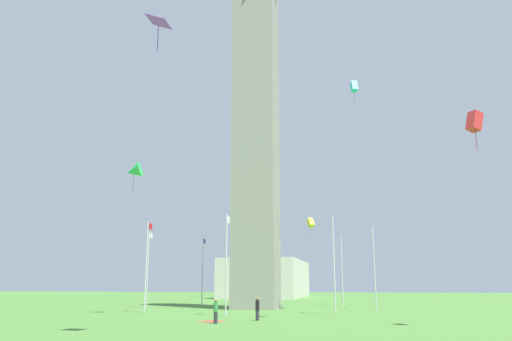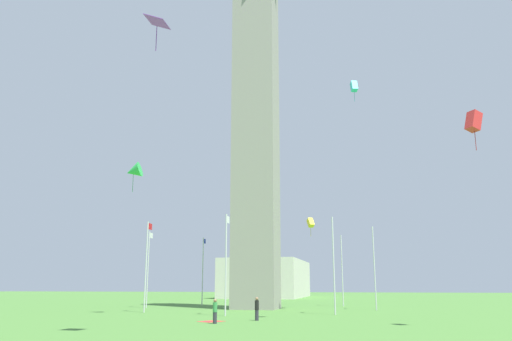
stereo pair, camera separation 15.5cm
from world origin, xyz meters
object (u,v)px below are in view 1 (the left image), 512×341
person_green_shirt (216,311)px  flagpole_w (374,264)px  flagpole_nw (342,267)px  person_black_shirt (257,309)px  obelisk_monument (256,118)px  picnic_blanket_near_first_person (212,321)px  flagpole_sw (334,261)px  flagpole_s (226,260)px  flagpole_ne (203,268)px  kite_red_box (474,121)px  kite_cyan_box (354,87)px  flagpole_e (148,266)px  distant_building (267,279)px  kite_purple_diamond (159,23)px  flagpole_n (275,268)px  kite_green_delta (134,171)px  flagpole_se (147,262)px  kite_yellow_box (311,223)px

person_green_shirt → flagpole_w: bearing=-9.2°
flagpole_nw → person_black_shirt: (-28.15, 5.56, -4.09)m
obelisk_monument → picnic_blanket_near_first_person: obelisk_monument is taller
flagpole_sw → person_green_shirt: (-12.88, 7.87, -4.11)m
flagpole_s → flagpole_w: 19.01m
flagpole_ne → kite_red_box: size_ratio=3.35×
kite_cyan_box → flagpole_ne: bearing=60.7°
flagpole_sw → kite_cyan_box: bearing=-20.8°
flagpole_e → distant_building: (53.43, -4.93, -1.02)m
picnic_blanket_near_first_person → person_black_shirt: bearing=-63.5°
picnic_blanket_near_first_person → flagpole_s: bearing=6.1°
person_green_shirt → kite_purple_diamond: size_ratio=0.84×
flagpole_nw → kite_cyan_box: 23.65m
flagpole_ne → flagpole_sw: 26.88m
flagpole_n → person_black_shirt: 32.58m
flagpole_nw → kite_green_delta: 31.20m
flagpole_se → person_black_shirt: bearing=-124.2°
flagpole_s → flagpole_se: bearing=67.5°
kite_yellow_box → obelisk_monument: bearing=77.1°
kite_yellow_box → picnic_blanket_near_first_person: kite_yellow_box is taller
flagpole_s → kite_green_delta: kite_green_delta is taller
flagpole_n → kite_yellow_box: bearing=-156.2°
flagpole_ne → flagpole_w: (-9.51, -22.95, 0.00)m
kite_green_delta → flagpole_n: bearing=-19.2°
flagpole_ne → picnic_blanket_near_first_person: (-29.75, -10.23, -4.96)m
obelisk_monument → flagpole_w: size_ratio=5.02×
person_black_shirt → flagpole_se: bearing=63.5°
person_green_shirt → distant_building: 76.55m
obelisk_monument → flagpole_nw: size_ratio=5.02×
flagpole_w → kite_green_delta: 28.05m
kite_purple_diamond → flagpole_sw: bearing=-18.6°
flagpole_ne → picnic_blanket_near_first_person: 31.85m
kite_red_box → kite_purple_diamond: bearing=117.4°
flagpole_nw → kite_red_box: bearing=-163.0°
obelisk_monument → kite_purple_diamond: (-33.94, -1.27, -5.53)m
obelisk_monument → kite_green_delta: (-13.68, 9.44, -9.36)m
picnic_blanket_near_first_person → flagpole_sw: bearing=-39.3°
distant_building → kite_purple_diamond: bearing=-173.6°
flagpole_n → picnic_blanket_near_first_person: (-33.69, -0.73, -4.96)m
person_black_shirt → flagpole_n: bearing=14.7°
obelisk_monument → flagpole_e: 22.46m
kite_yellow_box → distant_building: 57.31m
flagpole_ne → flagpole_w: size_ratio=1.00×
flagpole_sw → flagpole_w: 10.29m
obelisk_monument → distant_building: bearing=9.0°
obelisk_monument → kite_yellow_box: obelisk_monument is taller
flagpole_nw → flagpole_e: bearing=112.5°
distant_building → kite_cyan_box: bearing=-159.8°
flagpole_nw → person_green_shirt: (-31.89, 7.87, -4.11)m
obelisk_monument → flagpole_s: size_ratio=5.02×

